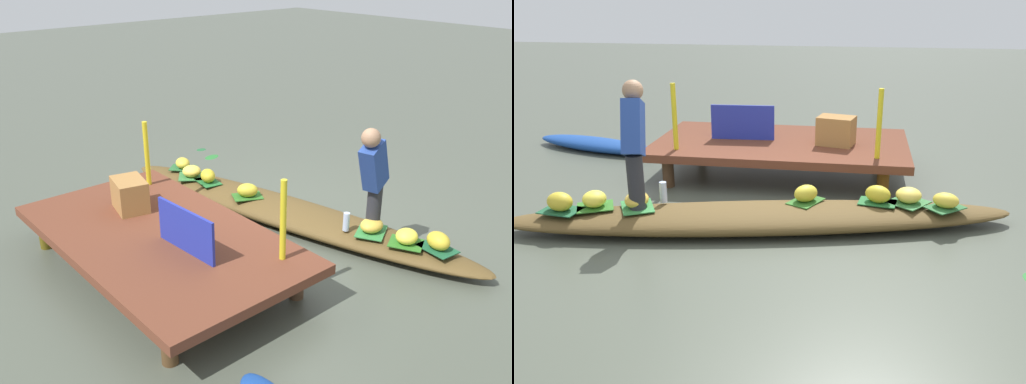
% 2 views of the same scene
% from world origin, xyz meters
% --- Properties ---
extents(canal_water, '(40.00, 40.00, 0.00)m').
position_xyz_m(canal_water, '(0.00, 0.00, 0.00)').
color(canal_water, '#4B5144').
rests_on(canal_water, ground).
extents(dock_platform, '(3.20, 1.80, 0.44)m').
position_xyz_m(dock_platform, '(-0.04, 1.80, 0.38)').
color(dock_platform, brown).
rests_on(dock_platform, ground).
extents(vendor_boat, '(5.16, 1.82, 0.23)m').
position_xyz_m(vendor_boat, '(0.00, 0.00, 0.12)').
color(vendor_boat, brown).
rests_on(vendor_boat, ground).
extents(leaf_mat_0, '(0.44, 0.42, 0.01)m').
position_xyz_m(leaf_mat_0, '(-1.61, -0.27, 0.24)').
color(leaf_mat_0, '#307123').
rests_on(leaf_mat_0, vendor_boat).
extents(banana_bunch_0, '(0.28, 0.29, 0.16)m').
position_xyz_m(banana_bunch_0, '(-1.61, -0.27, 0.32)').
color(banana_bunch_0, '#F8E344').
rests_on(banana_bunch_0, vendor_boat).
extents(leaf_mat_1, '(0.44, 0.42, 0.01)m').
position_xyz_m(leaf_mat_1, '(1.82, 0.27, 0.24)').
color(leaf_mat_1, '#296432').
rests_on(leaf_mat_1, vendor_boat).
extents(banana_bunch_1, '(0.31, 0.27, 0.15)m').
position_xyz_m(banana_bunch_1, '(1.82, 0.27, 0.31)').
color(banana_bunch_1, yellow).
rests_on(banana_bunch_1, vendor_boat).
extents(leaf_mat_2, '(0.45, 0.49, 0.01)m').
position_xyz_m(leaf_mat_2, '(-1.19, -0.20, 0.24)').
color(leaf_mat_2, '#33803D').
rests_on(leaf_mat_2, vendor_boat).
extents(banana_bunch_2, '(0.25, 0.30, 0.15)m').
position_xyz_m(banana_bunch_2, '(-1.19, -0.20, 0.31)').
color(banana_bunch_2, gold).
rests_on(banana_bunch_2, vendor_boat).
extents(leaf_mat_3, '(0.41, 0.32, 0.01)m').
position_xyz_m(leaf_mat_3, '(-1.89, -0.41, 0.24)').
color(leaf_mat_3, '#1C5533').
rests_on(leaf_mat_3, vendor_boat).
extents(banana_bunch_3, '(0.32, 0.28, 0.18)m').
position_xyz_m(banana_bunch_3, '(-1.89, -0.41, 0.33)').
color(banana_bunch_3, gold).
rests_on(banana_bunch_3, vendor_boat).
extents(leaf_mat_4, '(0.40, 0.30, 0.01)m').
position_xyz_m(leaf_mat_4, '(1.16, 0.31, 0.24)').
color(leaf_mat_4, '#23662E').
rests_on(leaf_mat_4, vendor_boat).
extents(banana_bunch_4, '(0.32, 0.29, 0.18)m').
position_xyz_m(banana_bunch_4, '(1.16, 0.31, 0.32)').
color(banana_bunch_4, gold).
rests_on(banana_bunch_4, vendor_boat).
extents(leaf_mat_5, '(0.39, 0.44, 0.01)m').
position_xyz_m(leaf_mat_5, '(0.44, 0.22, 0.24)').
color(leaf_mat_5, '#2E6722').
rests_on(leaf_mat_5, vendor_boat).
extents(banana_bunch_5, '(0.32, 0.32, 0.17)m').
position_xyz_m(banana_bunch_5, '(0.44, 0.22, 0.32)').
color(banana_bunch_5, gold).
rests_on(banana_bunch_5, vendor_boat).
extents(leaf_mat_6, '(0.48, 0.49, 0.01)m').
position_xyz_m(leaf_mat_6, '(1.47, 0.36, 0.24)').
color(leaf_mat_6, '#37773C').
rests_on(leaf_mat_6, vendor_boat).
extents(banana_bunch_6, '(0.36, 0.36, 0.15)m').
position_xyz_m(banana_bunch_6, '(1.47, 0.36, 0.31)').
color(banana_bunch_6, '#F5D24F').
rests_on(banana_bunch_6, vendor_boat).
extents(vendor_person, '(0.27, 0.48, 1.23)m').
position_xyz_m(vendor_person, '(-1.18, -0.16, 0.93)').
color(vendor_person, '#28282D').
rests_on(vendor_person, vendor_boat).
extents(water_bottle, '(0.07, 0.07, 0.21)m').
position_xyz_m(water_bottle, '(-0.98, -0.02, 0.34)').
color(water_bottle, silver).
rests_on(water_bottle, vendor_boat).
extents(market_banner, '(0.81, 0.08, 0.44)m').
position_xyz_m(market_banner, '(-0.54, 1.80, 0.66)').
color(market_banner, '#222E9F').
rests_on(market_banner, dock_platform).
extents(railing_post_west, '(0.06, 0.06, 0.80)m').
position_xyz_m(railing_post_west, '(-1.24, 1.20, 0.84)').
color(railing_post_west, yellow).
rests_on(railing_post_west, dock_platform).
extents(railing_post_east, '(0.06, 0.06, 0.80)m').
position_xyz_m(railing_post_east, '(1.16, 1.20, 0.84)').
color(railing_post_east, yellow).
rests_on(railing_post_east, dock_platform).
extents(produce_crate, '(0.50, 0.41, 0.35)m').
position_xyz_m(produce_crate, '(0.66, 1.73, 0.62)').
color(produce_crate, '#A2713B').
rests_on(produce_crate, dock_platform).
extents(drifting_plant_0, '(0.24, 0.32, 0.01)m').
position_xyz_m(drifting_plant_0, '(2.44, -0.70, 0.00)').
color(drifting_plant_0, '#2A7330').
rests_on(drifting_plant_0, ground).
extents(drifting_plant_1, '(0.15, 0.18, 0.01)m').
position_xyz_m(drifting_plant_1, '(2.86, -0.78, 0.00)').
color(drifting_plant_1, '#235E32').
rests_on(drifting_plant_1, ground).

